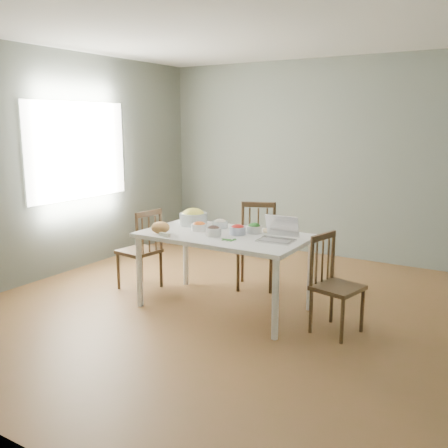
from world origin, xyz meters
The scene contains 21 objects.
floor centered at (0.00, 0.00, 0.00)m, with size 5.00×5.00×0.00m, color brown.
ceiling centered at (0.00, 0.00, 2.70)m, with size 5.00×5.00×0.00m, color white.
wall_back centered at (0.00, 2.50, 1.35)m, with size 5.00×0.00×2.70m, color slate.
wall_front centered at (0.00, -2.50, 1.35)m, with size 5.00×0.00×2.70m, color slate.
wall_left centered at (-2.50, 0.00, 1.35)m, with size 0.00×5.00×2.70m, color slate.
window_left centered at (-2.48, 0.30, 1.50)m, with size 0.04×1.60×1.20m, color white.
dining_table centered at (-0.15, -0.02, 0.38)m, with size 1.64×0.92×0.77m, color white, non-canonical shape.
chair_far centered at (-0.17, 0.72, 0.48)m, with size 0.42×0.40×0.96m, color #382416, non-canonical shape.
chair_left centered at (-1.28, 0.01, 0.46)m, with size 0.40×0.38×0.91m, color #382416, non-canonical shape.
chair_right centered at (1.02, 0.00, 0.44)m, with size 0.39×0.37×0.88m, color #382416, non-canonical shape.
bread_boule centered at (-0.70, -0.33, 0.83)m, with size 0.18×0.18×0.12m, color tan.
butter_stick centered at (-0.58, -0.41, 0.79)m, with size 0.12×0.04×0.03m, color silver.
bowl_squash centered at (-0.66, 0.20, 0.86)m, with size 0.30×0.30×0.17m, color yellow, non-canonical shape.
bowl_carrot centered at (-0.45, -0.01, 0.81)m, with size 0.16×0.16×0.09m, color #CE5E0F, non-canonical shape.
bowl_onion centered at (-0.34, 0.22, 0.81)m, with size 0.16×0.16×0.09m, color white, non-canonical shape.
bowl_mushroom centered at (-0.19, -0.14, 0.82)m, with size 0.15×0.15×0.10m, color black, non-canonical shape.
bowl_redpep centered at (-0.02, 0.04, 0.82)m, with size 0.16×0.16×0.10m, color #B01119, non-canonical shape.
bowl_broccoli centered at (0.08, 0.18, 0.82)m, with size 0.16×0.16×0.10m, color #0B350F, non-canonical shape.
flatbread centered at (0.22, 0.33, 0.78)m, with size 0.21×0.21×0.02m, color #CBBB90.
basil_bunch centered at (0.02, -0.21, 0.78)m, with size 0.17×0.17×0.02m, color #215A19, non-canonical shape.
laptop centered at (0.42, -0.02, 0.88)m, with size 0.33×0.30×0.22m, color silver, non-canonical shape.
Camera 1 is at (2.32, -4.07, 1.85)m, focal length 39.58 mm.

